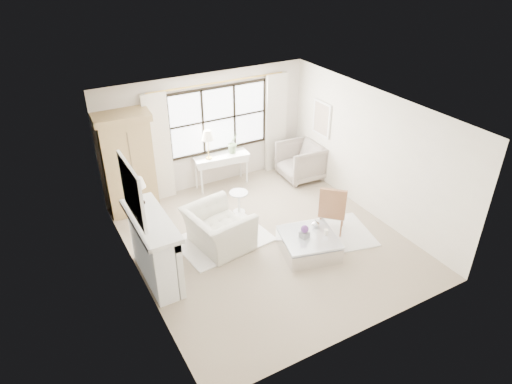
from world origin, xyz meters
TOP-DOWN VIEW (x-y plane):
  - floor at (0.00, 0.00)m, footprint 5.50×5.50m
  - ceiling at (0.00, 0.00)m, footprint 5.50×5.50m
  - wall_back at (0.00, 2.75)m, footprint 5.00×0.00m
  - wall_front at (0.00, -2.75)m, footprint 5.00×0.00m
  - wall_left at (-2.50, 0.00)m, footprint 0.00×5.50m
  - wall_right at (2.50, 0.00)m, footprint 0.00×5.50m
  - window_pane at (0.30, 2.73)m, footprint 2.40×0.02m
  - window_frame at (0.30, 2.72)m, footprint 2.50×0.04m
  - curtain_rod at (0.30, 2.67)m, footprint 3.30×0.04m
  - curtain_left at (-1.20, 2.65)m, footprint 0.55×0.10m
  - curtain_right at (1.80, 2.65)m, footprint 0.55×0.10m
  - fireplace at (-2.27, 0.00)m, footprint 0.58×1.66m
  - mirror_frame at (-2.47, 0.00)m, footprint 0.05×1.15m
  - mirror_glass at (-2.44, 0.00)m, footprint 0.02×1.00m
  - art_frame at (2.47, 1.70)m, footprint 0.04×0.62m
  - art_canvas at (2.45, 1.70)m, footprint 0.01×0.52m
  - mantel_lamp at (-2.22, 0.52)m, footprint 0.22×0.22m
  - armoire at (-1.95, 2.44)m, footprint 1.17×0.79m
  - console_table at (0.21, 2.49)m, footprint 1.34×0.58m
  - console_lamp at (-0.10, 2.48)m, footprint 0.28×0.28m
  - orchid_plant at (0.53, 2.48)m, footprint 0.32×0.27m
  - side_table at (0.01, 1.21)m, footprint 0.40×0.40m
  - rug_left at (-0.75, 0.44)m, footprint 1.90×1.44m
  - rug_right at (1.20, -0.47)m, footprint 1.88×1.57m
  - club_armchair at (-0.89, 0.33)m, footprint 1.23×1.35m
  - wingback_chair at (2.08, 1.90)m, footprint 1.05×1.03m
  - french_chair at (1.31, -0.36)m, footprint 0.68×0.68m
  - coffee_table at (0.50, -0.71)m, footprint 1.22×1.22m
  - planter_box at (0.41, -0.69)m, footprint 0.18×0.18m
  - planter_flowers at (0.41, -0.69)m, footprint 0.15×0.15m
  - pillar_candle at (0.81, -0.83)m, footprint 0.08×0.08m
  - coffee_vase at (0.79, -0.51)m, footprint 0.17×0.17m

SIDE VIEW (x-z plane):
  - floor at x=0.00m, z-range 0.00..0.00m
  - rug_right at x=1.20m, z-range 0.00..0.03m
  - rug_left at x=-0.75m, z-range 0.00..0.03m
  - coffee_table at x=0.50m, z-range -0.01..0.37m
  - french_chair at x=1.31m, z-range -0.23..0.85m
  - side_table at x=0.01m, z-range 0.08..0.58m
  - club_armchair at x=-0.89m, z-range 0.00..0.79m
  - console_table at x=0.21m, z-range 0.00..0.80m
  - planter_box at x=0.41m, z-range 0.38..0.49m
  - pillar_candle at x=0.81m, z-range 0.38..0.50m
  - wingback_chair at x=2.08m, z-range 0.00..0.91m
  - coffee_vase at x=0.79m, z-range 0.38..0.54m
  - planter_flowers at x=0.41m, z-range 0.49..0.64m
  - fireplace at x=-2.27m, z-range 0.02..1.28m
  - orchid_plant at x=0.53m, z-range 0.80..1.30m
  - armoire at x=-1.95m, z-range 0.02..2.26m
  - curtain_left at x=-1.20m, z-range 0.00..2.47m
  - curtain_right at x=1.80m, z-range 0.00..2.47m
  - wall_left at x=-2.50m, z-range -1.40..4.10m
  - wall_right at x=2.50m, z-range -1.40..4.10m
  - wall_back at x=0.00m, z-range -1.15..3.85m
  - wall_front at x=0.00m, z-range -1.15..3.85m
  - console_lamp at x=-0.10m, z-range 1.01..1.70m
  - art_frame at x=2.47m, z-range 1.14..1.96m
  - art_canvas at x=2.45m, z-range 1.19..1.91m
  - window_pane at x=0.30m, z-range 0.85..2.35m
  - window_frame at x=0.30m, z-range 0.85..2.35m
  - mantel_lamp at x=-2.22m, z-range 1.40..1.91m
  - mirror_frame at x=-2.47m, z-range 1.37..2.31m
  - mirror_glass at x=-2.44m, z-range 1.44..2.24m
  - curtain_rod at x=0.30m, z-range 2.45..2.49m
  - ceiling at x=0.00m, z-range 2.70..2.70m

